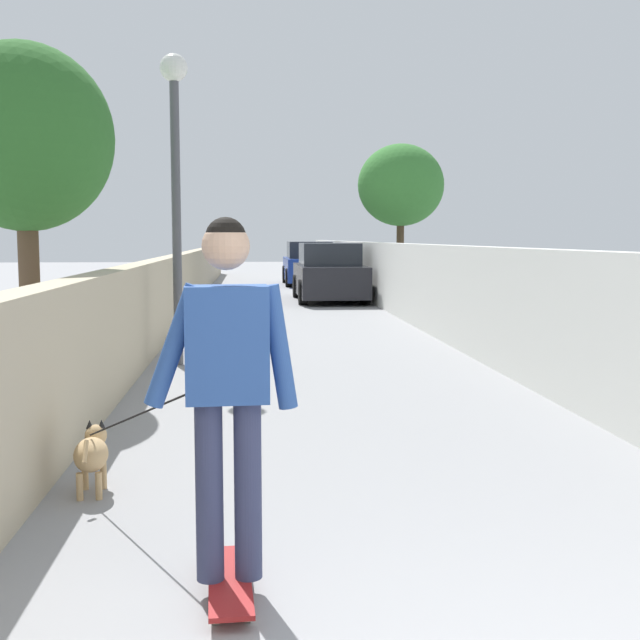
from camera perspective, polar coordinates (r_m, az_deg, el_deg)
ground_plane at (r=16.04m, az=-1.82°, el=-0.17°), size 80.00×80.00×0.00m
wall_left at (r=14.04m, az=-11.14°, el=1.60°), size 48.00×0.30×1.34m
fence_right at (r=14.33m, az=8.19°, el=2.19°), size 48.00×0.30×1.56m
tree_left_near at (r=9.81m, az=-20.27°, el=11.94°), size 1.99×1.99×3.86m
tree_right_mid at (r=21.34m, az=5.76°, el=9.48°), size 2.25×2.25×4.12m
lamp_post at (r=10.80m, az=-10.25°, el=11.64°), size 0.36×0.36×4.04m
skateboard at (r=4.02m, az=-6.43°, el=-17.96°), size 0.81×0.24×0.08m
person_skateboarder at (r=3.73m, az=-6.61°, el=-3.54°), size 0.24×0.71×1.70m
dog at (r=5.58m, az=-15.87°, el=-9.04°), size 1.91×1.07×1.06m
car_near at (r=21.48m, az=0.66°, el=3.29°), size 4.15×1.80×1.54m
car_far at (r=28.78m, az=-0.78°, el=3.95°), size 4.12×1.80×1.54m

